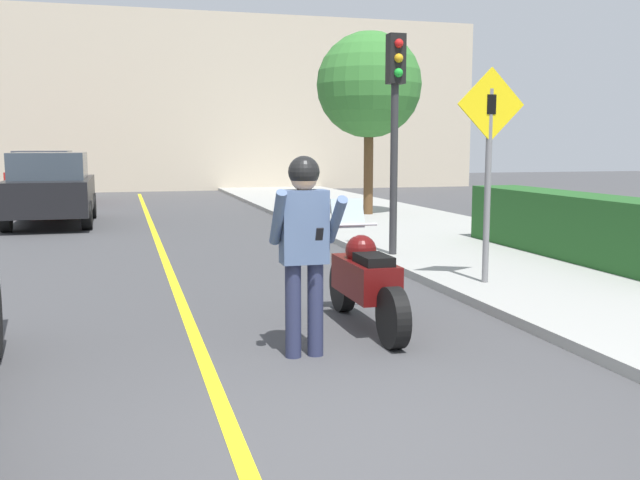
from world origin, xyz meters
name	(u,v)px	position (x,y,z in m)	size (l,w,h in m)	color
ground_plane	(337,444)	(0.00, 0.00, 0.00)	(80.00, 80.00, 0.00)	#424244
sidewalk_curb	(594,280)	(4.80, 4.00, 0.05)	(4.40, 44.00, 0.11)	#9E9E99
road_center_line	(172,277)	(-0.60, 6.00, 0.00)	(0.12, 36.00, 0.01)	yellow
building_backdrop	(150,102)	(0.00, 26.00, 3.59)	(28.00, 1.20, 7.18)	beige
motorcycle	(365,280)	(1.11, 2.67, 0.49)	(0.62, 2.11, 1.27)	black
person_biker	(304,235)	(0.27, 1.86, 1.08)	(0.59, 0.48, 1.75)	#282D4C
crossing_sign	(489,155)	(3.19, 4.01, 1.72)	(0.91, 0.08, 2.69)	slate
traffic_light	(395,102)	(2.93, 6.54, 2.51)	(0.26, 0.30, 3.44)	#2D2D30
hedge_row	(584,227)	(5.60, 5.36, 0.60)	(0.90, 5.60, 0.98)	#235623
street_tree	(369,85)	(4.80, 13.06, 3.32)	(2.62, 2.62, 4.54)	brown
parked_car_black	(51,188)	(-2.82, 13.61, 0.86)	(1.88, 4.20, 1.68)	black
parked_car_red	(45,177)	(-3.56, 19.95, 0.86)	(1.88, 4.20, 1.68)	black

